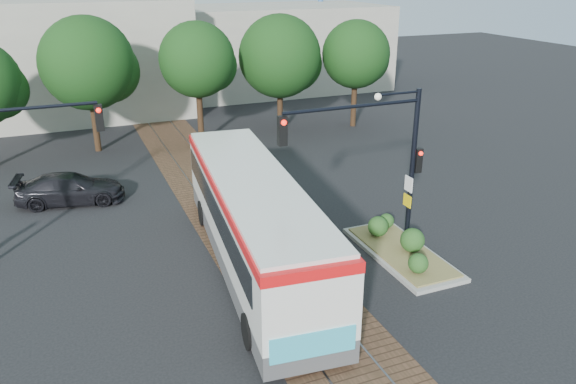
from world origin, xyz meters
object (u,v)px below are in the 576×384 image
parked_car (70,189)px  traffic_island (401,246)px  signal_pole_left (1,161)px  signal_pole_main (384,151)px  city_bus (254,217)px

parked_car → traffic_island: bearing=-121.4°
traffic_island → signal_pole_left: bearing=159.6°
traffic_island → signal_pole_main: size_ratio=0.87×
city_bus → traffic_island: 5.70m
city_bus → parked_car: city_bus is taller
signal_pole_main → signal_pole_left: signal_pole_main is taller
city_bus → signal_pole_main: (4.37, -1.23, 2.27)m
signal_pole_main → signal_pole_left: 13.14m
signal_pole_main → signal_pole_left: (-12.23, 4.80, -0.29)m
traffic_island → city_bus: bearing=166.1°
parked_car → signal_pole_left: bearing=168.7°
city_bus → signal_pole_left: 8.86m
signal_pole_left → parked_car: bearing=68.3°
city_bus → parked_car: (-5.84, 8.66, -1.20)m
city_bus → traffic_island: city_bus is taller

